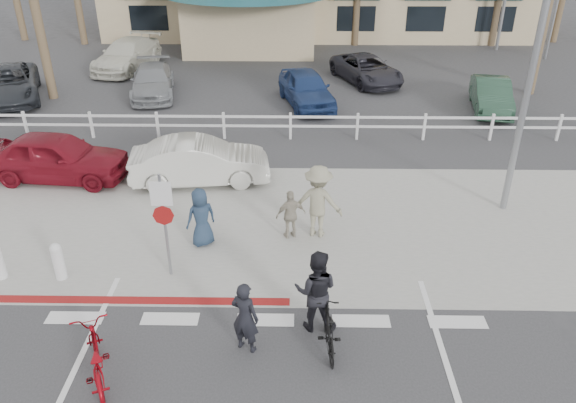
{
  "coord_description": "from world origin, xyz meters",
  "views": [
    {
      "loc": [
        0.62,
        -8.47,
        7.84
      ],
      "look_at": [
        0.43,
        3.05,
        1.5
      ],
      "focal_mm": 35.0,
      "sensor_mm": 36.0,
      "label": 1
    }
  ],
  "objects_px": {
    "bike_red": "(95,358)",
    "car_red_compact": "(57,157)",
    "sign_post": "(165,221)",
    "car_white_sedan": "(200,162)",
    "bike_black": "(329,330)"
  },
  "relations": [
    {
      "from": "sign_post",
      "to": "car_red_compact",
      "type": "xyz_separation_m",
      "value": [
        -4.45,
        4.97,
        -0.71
      ]
    },
    {
      "from": "bike_red",
      "to": "car_red_compact",
      "type": "distance_m",
      "value": 9.04
    },
    {
      "from": "sign_post",
      "to": "car_red_compact",
      "type": "bearing_deg",
      "value": 131.85
    },
    {
      "from": "bike_black",
      "to": "car_red_compact",
      "type": "xyz_separation_m",
      "value": [
        -8.02,
        7.34,
        0.28
      ]
    },
    {
      "from": "sign_post",
      "to": "car_red_compact",
      "type": "distance_m",
      "value": 6.7
    },
    {
      "from": "sign_post",
      "to": "car_white_sedan",
      "type": "bearing_deg",
      "value": 90.15
    },
    {
      "from": "bike_red",
      "to": "car_white_sedan",
      "type": "xyz_separation_m",
      "value": [
        0.66,
        8.05,
        0.18
      ]
    },
    {
      "from": "car_white_sedan",
      "to": "bike_red",
      "type": "bearing_deg",
      "value": 168.1
    },
    {
      "from": "bike_red",
      "to": "bike_black",
      "type": "relative_size",
      "value": 1.26
    },
    {
      "from": "bike_red",
      "to": "car_red_compact",
      "type": "bearing_deg",
      "value": -87.9
    },
    {
      "from": "bike_red",
      "to": "car_red_compact",
      "type": "height_order",
      "value": "car_red_compact"
    },
    {
      "from": "sign_post",
      "to": "car_red_compact",
      "type": "relative_size",
      "value": 0.66
    },
    {
      "from": "sign_post",
      "to": "bike_red",
      "type": "bearing_deg",
      "value": -101.7
    },
    {
      "from": "bike_red",
      "to": "bike_black",
      "type": "distance_m",
      "value": 4.33
    },
    {
      "from": "bike_black",
      "to": "car_white_sedan",
      "type": "height_order",
      "value": "car_white_sedan"
    }
  ]
}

